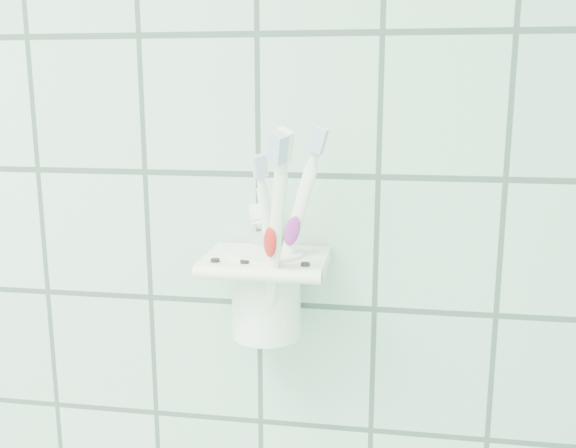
{
  "coord_description": "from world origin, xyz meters",
  "views": [
    {
      "loc": [
        0.76,
        0.55,
        1.48
      ],
      "look_at": [
        0.67,
        1.1,
        1.36
      ],
      "focal_mm": 40.0,
      "sensor_mm": 36.0,
      "label": 1
    }
  ],
  "objects_px": {
    "toothbrush_orange": "(265,222)",
    "toothpaste_tube": "(278,257)",
    "cup": "(266,290)",
    "toothbrush_blue": "(265,228)",
    "holder_bracket": "(267,263)",
    "toothbrush_pink": "(282,242)"
  },
  "relations": [
    {
      "from": "toothbrush_orange",
      "to": "holder_bracket",
      "type": "bearing_deg",
      "value": 133.65
    },
    {
      "from": "cup",
      "to": "toothbrush_blue",
      "type": "bearing_deg",
      "value": -84.57
    },
    {
      "from": "cup",
      "to": "toothbrush_pink",
      "type": "relative_size",
      "value": 0.5
    },
    {
      "from": "holder_bracket",
      "to": "toothbrush_blue",
      "type": "distance_m",
      "value": 0.04
    },
    {
      "from": "toothbrush_pink",
      "to": "cup",
      "type": "bearing_deg",
      "value": 150.46
    },
    {
      "from": "cup",
      "to": "toothbrush_orange",
      "type": "height_order",
      "value": "toothbrush_orange"
    },
    {
      "from": "holder_bracket",
      "to": "cup",
      "type": "distance_m",
      "value": 0.03
    },
    {
      "from": "cup",
      "to": "toothbrush_blue",
      "type": "xyz_separation_m",
      "value": [
        0.0,
        -0.01,
        0.07
      ]
    },
    {
      "from": "cup",
      "to": "toothbrush_orange",
      "type": "xyz_separation_m",
      "value": [
        0.0,
        -0.02,
        0.07
      ]
    },
    {
      "from": "holder_bracket",
      "to": "toothpaste_tube",
      "type": "relative_size",
      "value": 0.88
    },
    {
      "from": "holder_bracket",
      "to": "toothbrush_pink",
      "type": "relative_size",
      "value": 0.67
    },
    {
      "from": "toothbrush_orange",
      "to": "toothbrush_blue",
      "type": "bearing_deg",
      "value": 143.1
    },
    {
      "from": "toothbrush_pink",
      "to": "toothbrush_orange",
      "type": "bearing_deg",
      "value": -161.1
    },
    {
      "from": "toothbrush_orange",
      "to": "toothpaste_tube",
      "type": "bearing_deg",
      "value": 101.41
    },
    {
      "from": "toothbrush_orange",
      "to": "toothpaste_tube",
      "type": "distance_m",
      "value": 0.04
    },
    {
      "from": "holder_bracket",
      "to": "toothbrush_blue",
      "type": "height_order",
      "value": "toothbrush_blue"
    },
    {
      "from": "toothbrush_orange",
      "to": "toothpaste_tube",
      "type": "height_order",
      "value": "toothbrush_orange"
    },
    {
      "from": "toothbrush_blue",
      "to": "toothpaste_tube",
      "type": "height_order",
      "value": "toothbrush_blue"
    },
    {
      "from": "toothbrush_blue",
      "to": "toothbrush_orange",
      "type": "distance_m",
      "value": 0.01
    },
    {
      "from": "cup",
      "to": "toothpaste_tube",
      "type": "distance_m",
      "value": 0.04
    },
    {
      "from": "toothbrush_orange",
      "to": "cup",
      "type": "bearing_deg",
      "value": 136.76
    },
    {
      "from": "cup",
      "to": "toothpaste_tube",
      "type": "bearing_deg",
      "value": 18.46
    }
  ]
}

